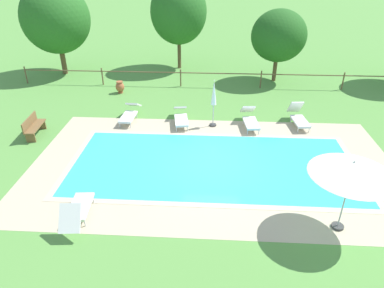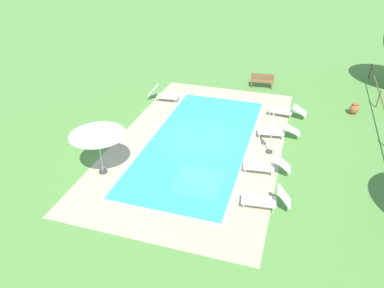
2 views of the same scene
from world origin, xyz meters
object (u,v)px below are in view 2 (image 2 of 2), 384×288
at_px(sun_lounger_north_mid, 164,95).
at_px(wooden_bench_lawn_side, 262,80).
at_px(sun_lounger_south_near_corner, 286,111).
at_px(patio_umbrella_closed_row_west, 272,125).
at_px(sun_lounger_north_far, 266,166).
at_px(sun_lounger_north_end, 266,199).
at_px(sun_lounger_north_near_steps, 277,131).
at_px(patio_umbrella_open_foreground, 97,130).
at_px(terracotta_urn_near_fence, 354,109).

height_order(sun_lounger_north_mid, wooden_bench_lawn_side, sun_lounger_north_mid).
xyz_separation_m(sun_lounger_north_mid, wooden_bench_lawn_side, (-3.88, 5.37, 0.07)).
bearing_deg(wooden_bench_lawn_side, sun_lounger_south_near_corner, 25.53).
height_order(sun_lounger_north_mid, patio_umbrella_closed_row_west, patio_umbrella_closed_row_west).
bearing_deg(sun_lounger_north_far, patio_umbrella_closed_row_west, -178.96).
height_order(sun_lounger_north_end, wooden_bench_lawn_side, sun_lounger_north_end).
distance_m(sun_lounger_north_far, patio_umbrella_closed_row_west, 2.03).
relative_size(sun_lounger_north_near_steps, sun_lounger_north_far, 1.05).
bearing_deg(patio_umbrella_open_foreground, sun_lounger_north_end, 87.89).
relative_size(sun_lounger_north_near_steps, sun_lounger_south_near_corner, 1.02).
height_order(sun_lounger_north_far, terracotta_urn_near_fence, sun_lounger_north_far).
relative_size(sun_lounger_north_end, terracotta_urn_near_fence, 2.72).
distance_m(sun_lounger_north_far, sun_lounger_north_end, 2.31).
distance_m(sun_lounger_north_end, wooden_bench_lawn_side, 12.05).
height_order(sun_lounger_north_end, patio_umbrella_closed_row_west, patio_umbrella_closed_row_west).
height_order(sun_lounger_north_mid, sun_lounger_south_near_corner, sun_lounger_north_mid).
bearing_deg(patio_umbrella_closed_row_west, sun_lounger_north_mid, -120.54).
bearing_deg(wooden_bench_lawn_side, sun_lounger_north_end, 8.60).
xyz_separation_m(sun_lounger_north_far, sun_lounger_north_end, (2.29, 0.31, 0.02)).
relative_size(patio_umbrella_closed_row_west, terracotta_urn_near_fence, 3.24).
xyz_separation_m(sun_lounger_north_end, terracotta_urn_near_fence, (-9.40, 3.68, -0.02)).
bearing_deg(sun_lounger_south_near_corner, wooden_bench_lawn_side, -154.47).
xyz_separation_m(sun_lounger_north_far, patio_umbrella_closed_row_west, (-1.72, -0.03, 1.09)).
bearing_deg(patio_umbrella_closed_row_west, sun_lounger_south_near_corner, 174.41).
xyz_separation_m(sun_lounger_north_far, terracotta_urn_near_fence, (-7.11, 3.99, -0.00)).
distance_m(patio_umbrella_open_foreground, patio_umbrella_closed_row_west, 7.69).
bearing_deg(terracotta_urn_near_fence, wooden_bench_lawn_side, -114.65).
bearing_deg(sun_lounger_north_far, sun_lounger_north_near_steps, 177.58).
xyz_separation_m(sun_lounger_north_near_steps, sun_lounger_south_near_corner, (-2.50, 0.23, 0.00)).
relative_size(patio_umbrella_closed_row_west, wooden_bench_lawn_side, 1.47).
bearing_deg(sun_lounger_north_end, patio_umbrella_closed_row_west, -175.13).
height_order(sun_lounger_north_near_steps, wooden_bench_lawn_side, wooden_bench_lawn_side).
bearing_deg(sun_lounger_north_near_steps, sun_lounger_north_end, 1.80).
bearing_deg(sun_lounger_north_end, sun_lounger_north_far, -172.27).
distance_m(sun_lounger_north_near_steps, sun_lounger_south_near_corner, 2.51).
xyz_separation_m(patio_umbrella_open_foreground, patio_umbrella_closed_row_west, (-3.75, 6.68, -0.62)).
relative_size(sun_lounger_north_end, wooden_bench_lawn_side, 1.23).
bearing_deg(sun_lounger_north_near_steps, wooden_bench_lawn_side, -165.68).
height_order(sun_lounger_north_end, patio_umbrella_open_foreground, patio_umbrella_open_foreground).
relative_size(sun_lounger_north_near_steps, patio_umbrella_closed_row_west, 0.95).
xyz_separation_m(sun_lounger_north_mid, sun_lounger_south_near_corner, (0.01, 7.22, -0.04)).
height_order(patio_umbrella_open_foreground, terracotta_urn_near_fence, patio_umbrella_open_foreground).
relative_size(sun_lounger_north_end, patio_umbrella_closed_row_west, 0.84).
distance_m(sun_lounger_north_near_steps, patio_umbrella_open_foreground, 8.82).
distance_m(wooden_bench_lawn_side, terracotta_urn_near_fence, 6.03).
xyz_separation_m(sun_lounger_north_far, patio_umbrella_open_foreground, (2.03, -6.71, 1.71)).
height_order(sun_lounger_north_near_steps, sun_lounger_north_mid, sun_lounger_north_mid).
bearing_deg(patio_umbrella_closed_row_west, sun_lounger_north_far, 1.04).
bearing_deg(wooden_bench_lawn_side, patio_umbrella_closed_row_west, 10.47).
bearing_deg(sun_lounger_north_near_steps, terracotta_urn_near_fence, 135.10).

